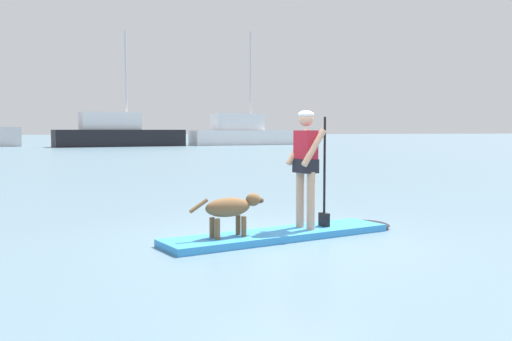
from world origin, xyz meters
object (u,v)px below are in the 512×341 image
(person_paddler, at_px, (307,161))
(moored_boat_outer, at_px, (118,133))
(paddleboard, at_px, (292,233))
(dog, at_px, (231,208))
(moored_boat_center, at_px, (243,133))

(person_paddler, distance_m, moored_boat_outer, 47.52)
(paddleboard, height_order, dog, dog)
(paddleboard, bearing_deg, moored_boat_center, 73.31)
(dog, xyz_separation_m, moored_boat_outer, (2.83, 47.78, 0.74))
(paddleboard, distance_m, moored_boat_center, 51.59)
(dog, bearing_deg, moored_boat_center, 72.35)
(moored_boat_center, bearing_deg, person_paddler, -106.44)
(moored_boat_outer, bearing_deg, dog, -93.39)
(paddleboard, xyz_separation_m, moored_boat_center, (14.81, 49.41, 1.19))
(person_paddler, relative_size, dog, 1.53)
(paddleboard, distance_m, dog, 1.09)
(moored_boat_center, bearing_deg, dog, -107.65)
(dog, relative_size, moored_boat_center, 0.10)
(paddleboard, distance_m, person_paddler, 1.07)
(moored_boat_center, bearing_deg, paddleboard, -106.69)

